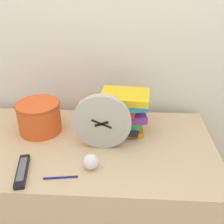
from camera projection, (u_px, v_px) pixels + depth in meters
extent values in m
cube|color=silver|center=(91.00, 24.00, 1.39)|extent=(6.00, 0.04, 2.40)
cube|color=tan|center=(87.00, 197.00, 1.44)|extent=(1.26, 0.67, 0.71)
cylinder|color=#B7B2A8|center=(102.00, 122.00, 1.18)|extent=(0.27, 0.03, 0.27)
cylinder|color=white|center=(102.00, 123.00, 1.17)|extent=(0.24, 0.01, 0.24)
cube|color=black|center=(102.00, 124.00, 1.17)|extent=(0.06, 0.01, 0.03)
cube|color=black|center=(102.00, 124.00, 1.17)|extent=(0.09, 0.01, 0.05)
cylinder|color=black|center=(102.00, 124.00, 1.17)|extent=(0.01, 0.00, 0.01)
cube|color=orange|center=(122.00, 129.00, 1.36)|extent=(0.22, 0.17, 0.02)
cube|color=#232328|center=(123.00, 126.00, 1.35)|extent=(0.20, 0.18, 0.02)
cube|color=green|center=(123.00, 120.00, 1.34)|extent=(0.21, 0.15, 0.03)
cube|color=#7A3899|center=(122.00, 116.00, 1.31)|extent=(0.26, 0.18, 0.04)
cube|color=red|center=(118.00, 108.00, 1.31)|extent=(0.20, 0.17, 0.04)
cube|color=#2D9ED1|center=(125.00, 104.00, 1.28)|extent=(0.23, 0.17, 0.03)
cube|color=yellow|center=(125.00, 96.00, 1.28)|extent=(0.25, 0.19, 0.03)
cylinder|color=#E05623|center=(39.00, 117.00, 1.33)|extent=(0.21, 0.21, 0.16)
torus|color=#B3451C|center=(37.00, 104.00, 1.30)|extent=(0.22, 0.22, 0.01)
cube|color=black|center=(22.00, 171.00, 1.08)|extent=(0.08, 0.20, 0.02)
cube|color=#59595E|center=(22.00, 169.00, 1.07)|extent=(0.06, 0.15, 0.00)
sphere|color=white|center=(91.00, 162.00, 1.09)|extent=(0.07, 0.07, 0.07)
cylinder|color=navy|center=(61.00, 177.00, 1.05)|extent=(0.14, 0.03, 0.01)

